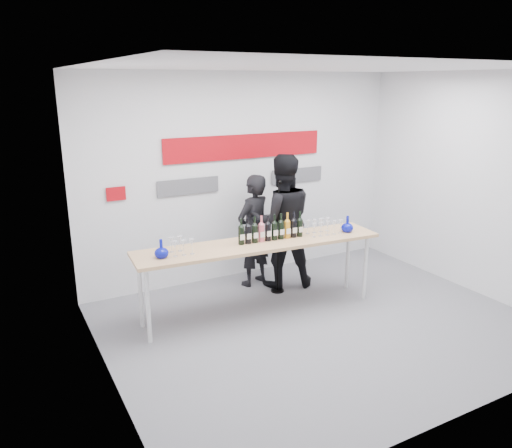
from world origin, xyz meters
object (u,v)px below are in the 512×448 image
(mic_stand, at_px, (278,259))
(presenter_left, at_px, (253,231))
(presenter_right, at_px, (282,221))
(tasting_table, at_px, (260,248))

(mic_stand, bearing_deg, presenter_left, 87.11)
(presenter_left, relative_size, presenter_right, 0.85)
(presenter_right, distance_m, mic_stand, 0.54)
(presenter_left, bearing_deg, tasting_table, 46.04)
(presenter_left, xyz_separation_m, presenter_right, (0.33, -0.22, 0.15))
(tasting_table, bearing_deg, presenter_right, 46.99)
(tasting_table, relative_size, presenter_right, 1.66)
(tasting_table, xyz_separation_m, presenter_right, (0.71, 0.65, 0.09))
(presenter_right, xyz_separation_m, mic_stand, (-0.17, -0.20, -0.47))
(tasting_table, distance_m, presenter_right, 0.96)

